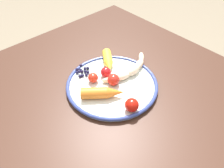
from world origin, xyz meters
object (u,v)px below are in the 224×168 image
Objects in this scene: blueberry_pile at (82,71)px; tomato_far at (106,72)px; banana at (131,70)px; carrot_yellow at (108,61)px; dining_table at (102,110)px; carrot_orange at (103,93)px; tomato_extra at (93,78)px; tomato_mid at (132,105)px; plate at (112,85)px; tomato_near at (113,80)px.

tomato_far is at bearing -53.94° from blueberry_pile.
carrot_yellow is at bearing 108.52° from banana.
dining_table is 26.40× the size of tomato_far.
banana reaches higher than dining_table.
carrot_orange is (-0.02, -0.03, 0.13)m from dining_table.
carrot_yellow is 0.10m from tomato_extra.
tomato_far is (-0.08, 0.04, 0.01)m from banana.
carrot_yellow is 0.06m from tomato_far.
carrot_orange is at bearing -106.70° from tomato_extra.
tomato_mid reaches higher than blueberry_pile.
plate is 0.02m from tomato_near.
tomato_far is 0.05m from tomato_extra.
tomato_extra is at bearing 91.93° from tomato_mid.
banana is 6.71× the size of tomato_extra.
blueberry_pile is 1.70× the size of tomato_extra.
blueberry_pile is at bearing 90.36° from dining_table.
carrot_orange is at bearing -137.22° from tomato_far.
blueberry_pile reaches higher than dining_table.
dining_table is at bearing 92.44° from tomato_mid.
plate is 0.09m from banana.
tomato_mid is 0.17m from tomato_extra.
plate is 1.35× the size of banana.
tomato_mid is at bearing -135.07° from banana.
banana is at bearing -4.95° from dining_table.
carrot_orange is 0.07m from tomato_near.
tomato_near is 1.19× the size of tomato_extra.
plate is (0.04, -0.01, 0.11)m from dining_table.
banana is at bearing -71.48° from carrot_yellow.
banana is 0.09m from tomato_far.
tomato_far is at bearing 74.93° from plate.
tomato_extra is (-0.10, -0.03, 0.00)m from carrot_yellow.
carrot_orange reaches higher than tomato_extra.
tomato_near reaches higher than blueberry_pile.
banana is 0.17m from blueberry_pile.
carrot_yellow is (-0.03, 0.09, 0.00)m from banana.
blueberry_pile is (-0.13, 0.11, -0.01)m from banana.
carrot_yellow is 0.22m from tomato_mid.
tomato_extra is at bearing 73.30° from carrot_orange.
tomato_mid reaches higher than plate.
dining_table is at bearing 56.54° from carrot_orange.
tomato_mid is at bearing -114.07° from carrot_yellow.
tomato_near is at bearing -19.68° from dining_table.
tomato_extra is (0.02, 0.08, -0.00)m from carrot_orange.
tomato_near is (0.04, -0.01, 0.14)m from dining_table.
dining_table is 22.49× the size of tomato_mid.
dining_table is 0.18m from banana.
blueberry_pile is (-0.04, 0.11, 0.01)m from plate.
carrot_orange is (-0.15, -0.02, 0.01)m from banana.
plate is at bearing -105.07° from tomato_far.
carrot_orange is at bearing -171.00° from banana.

